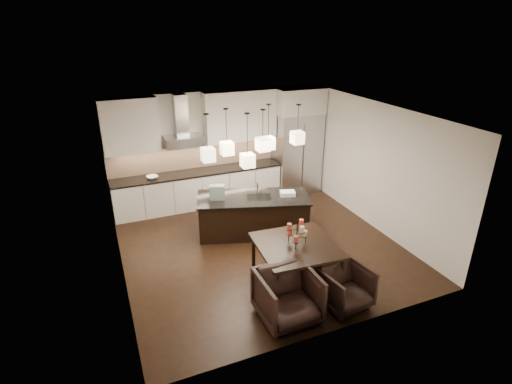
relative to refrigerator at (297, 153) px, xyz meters
name	(u,v)px	position (x,y,z in m)	size (l,w,h in m)	color
floor	(260,246)	(-2.10, -2.38, -1.08)	(5.50, 5.50, 0.02)	black
ceiling	(260,113)	(-2.10, -2.38, 1.73)	(5.50, 5.50, 0.02)	white
wall_back	(218,146)	(-2.10, 0.38, 0.32)	(5.50, 0.02, 2.80)	silver
wall_front	(338,254)	(-2.10, -5.14, 0.32)	(5.50, 0.02, 2.80)	silver
wall_left	(113,207)	(-4.86, -2.38, 0.32)	(0.02, 5.50, 2.80)	silver
wall_right	(374,166)	(0.66, -2.38, 0.32)	(0.02, 5.50, 2.80)	silver
refrigerator	(297,153)	(0.00, 0.00, 0.00)	(1.20, 0.72, 2.15)	#B7B7BA
fridge_panel	(299,101)	(0.00, 0.00, 1.40)	(1.26, 0.72, 0.65)	silver
lower_cabinets	(199,189)	(-2.73, 0.05, -0.64)	(4.21, 0.62, 0.88)	silver
countertop	(198,172)	(-2.73, 0.05, -0.17)	(4.21, 0.66, 0.04)	black
backsplash	(195,156)	(-2.73, 0.35, 0.16)	(4.21, 0.02, 0.63)	tan
upper_cab_left	(130,126)	(-4.20, 0.19, 1.10)	(1.25, 0.35, 1.25)	silver
upper_cab_right	(240,116)	(-1.55, 0.19, 1.10)	(1.86, 0.35, 1.25)	silver
hood_canopy	(184,141)	(-3.03, 0.10, 0.65)	(0.90, 0.52, 0.24)	#B7B7BA
hood_chimney	(181,115)	(-3.03, 0.21, 1.24)	(0.30, 0.28, 0.96)	#B7B7BA
fruit_bowl	(152,177)	(-3.86, 0.00, -0.12)	(0.26, 0.26, 0.06)	silver
island_body	(253,216)	(-2.00, -1.79, -0.66)	(2.33, 0.93, 0.82)	black
island_top	(253,198)	(-2.00, -1.79, -0.23)	(2.41, 1.01, 0.04)	black
faucet	(257,188)	(-1.89, -1.73, -0.04)	(0.09, 0.22, 0.35)	silver
tote_bag	(217,192)	(-2.75, -1.60, -0.06)	(0.32, 0.17, 0.32)	#1E4939
food_container	(288,193)	(-1.28, -1.99, -0.17)	(0.32, 0.22, 0.09)	silver
dining_table	(296,264)	(-2.02, -3.82, -0.67)	(1.34, 1.34, 0.80)	black
candelabra	(297,232)	(-2.02, -3.82, -0.03)	(0.39, 0.39, 0.47)	black
candle_a	(305,233)	(-1.87, -3.83, -0.08)	(0.08, 0.08, 0.11)	beige
candle_b	(290,232)	(-2.09, -3.69, -0.08)	(0.08, 0.08, 0.11)	#D94B32
candle_c	(296,239)	(-2.10, -3.95, -0.08)	(0.08, 0.08, 0.11)	#A24533
candle_d	(301,222)	(-1.90, -3.73, 0.09)	(0.08, 0.08, 0.11)	#D94B32
candle_e	(289,227)	(-2.16, -3.79, 0.09)	(0.08, 0.08, 0.11)	#A24533
candle_f	(302,229)	(-2.01, -3.96, 0.09)	(0.08, 0.08, 0.11)	beige
armchair_left	(288,297)	(-2.57, -4.59, -0.66)	(0.88, 0.91, 0.83)	black
armchair_right	(344,287)	(-1.56, -4.66, -0.72)	(0.76, 0.78, 0.71)	black
pendant_a	(208,155)	(-3.02, -2.00, 0.94)	(0.24, 0.24, 0.26)	beige
pendant_b	(227,148)	(-2.53, -1.69, 0.91)	(0.24, 0.24, 0.26)	beige
pendant_c	(263,144)	(-1.90, -2.04, 1.02)	(0.24, 0.24, 0.26)	beige
pendant_d	(268,143)	(-1.59, -1.62, 0.90)	(0.24, 0.24, 0.26)	beige
pendant_e	(297,138)	(-1.03, -1.87, 1.02)	(0.24, 0.24, 0.26)	beige
pendant_f	(248,160)	(-2.30, -2.24, 0.80)	(0.24, 0.24, 0.26)	beige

